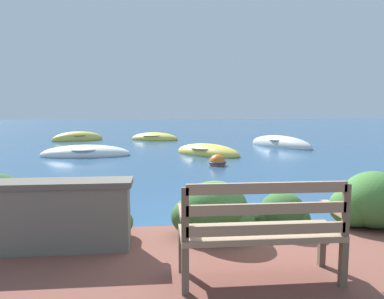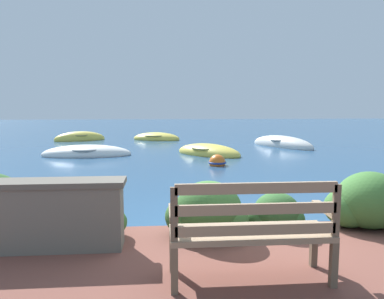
{
  "view_description": "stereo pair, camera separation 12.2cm",
  "coord_description": "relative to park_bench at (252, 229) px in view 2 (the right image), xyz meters",
  "views": [
    {
      "loc": [
        -1.14,
        -4.68,
        1.78
      ],
      "look_at": [
        -0.13,
        6.11,
        0.46
      ],
      "focal_mm": 35.0,
      "sensor_mm": 36.0,
      "label": 1
    },
    {
      "loc": [
        -1.02,
        -4.69,
        1.78
      ],
      "look_at": [
        -0.13,
        6.11,
        0.46
      ],
      "focal_mm": 35.0,
      "sensor_mm": 36.0,
      "label": 2
    }
  ],
  "objects": [
    {
      "name": "hedge_clump_far_right",
      "position": [
        1.82,
        1.31,
        -0.17
      ],
      "size": [
        1.06,
        0.76,
        0.72
      ],
      "color": "#38662D",
      "rests_on": "patio_terrace"
    },
    {
      "name": "hedge_clump_right",
      "position": [
        0.62,
        1.29,
        -0.27
      ],
      "size": [
        0.72,
        0.52,
        0.49
      ],
      "color": "#2D5628",
      "rests_on": "patio_terrace"
    },
    {
      "name": "rowboat_distant",
      "position": [
        -1.02,
        15.72,
        -0.64
      ],
      "size": [
        2.69,
        2.02,
        0.65
      ],
      "rotation": [
        0.0,
        0.0,
        2.8
      ],
      "color": "#DBC64C",
      "rests_on": "ground_plane"
    },
    {
      "name": "stone_wall",
      "position": [
        -2.0,
        0.92,
        -0.1
      ],
      "size": [
        1.67,
        0.39,
        0.76
      ],
      "color": "#666056",
      "rests_on": "patio_terrace"
    },
    {
      "name": "rowboat_mid",
      "position": [
        -3.37,
        10.03,
        -0.65
      ],
      "size": [
        3.09,
        1.31,
        0.67
      ],
      "rotation": [
        0.0,
        0.0,
        0.03
      ],
      "color": "silver",
      "rests_on": "ground_plane"
    },
    {
      "name": "ground_plane",
      "position": [
        0.24,
        1.6,
        -0.7
      ],
      "size": [
        80.0,
        80.0,
        0.0
      ],
      "color": "navy"
    },
    {
      "name": "rowboat_far",
      "position": [
        4.3,
        12.22,
        -0.64
      ],
      "size": [
        2.36,
        3.35,
        0.81
      ],
      "rotation": [
        0.0,
        0.0,
        5.19
      ],
      "color": "silver",
      "rests_on": "ground_plane"
    },
    {
      "name": "mooring_buoy",
      "position": [
        0.85,
        7.61,
        -0.62
      ],
      "size": [
        0.53,
        0.53,
        0.48
      ],
      "color": "orange",
      "rests_on": "ground_plane"
    },
    {
      "name": "park_bench",
      "position": [
        0.0,
        0.0,
        0.0
      ],
      "size": [
        1.43,
        0.48,
        0.93
      ],
      "rotation": [
        0.0,
        0.0,
        0.01
      ],
      "color": "brown",
      "rests_on": "patio_terrace"
    },
    {
      "name": "rowboat_outer",
      "position": [
        -4.78,
        15.64,
        -0.64
      ],
      "size": [
        2.62,
        1.86,
        0.78
      ],
      "rotation": [
        0.0,
        0.0,
        3.57
      ],
      "color": "#DBC64C",
      "rests_on": "ground_plane"
    },
    {
      "name": "hedge_clump_left",
      "position": [
        -1.58,
        1.29,
        -0.25
      ],
      "size": [
        0.8,
        0.57,
        0.54
      ],
      "color": "#38662D",
      "rests_on": "patio_terrace"
    },
    {
      "name": "hedge_clump_centre",
      "position": [
        -0.25,
        1.16,
        -0.19
      ],
      "size": [
        0.98,
        0.71,
        0.67
      ],
      "color": "#38662D",
      "rests_on": "patio_terrace"
    },
    {
      "name": "rowboat_nearest",
      "position": [
        0.89,
        10.0,
        -0.64
      ],
      "size": [
        2.7,
        2.77,
        0.67
      ],
      "rotation": [
        0.0,
        0.0,
        5.46
      ],
      "color": "#DBC64C",
      "rests_on": "ground_plane"
    }
  ]
}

